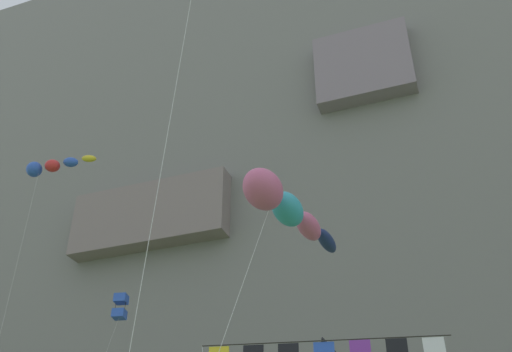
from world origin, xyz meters
name	(u,v)px	position (x,y,z in m)	size (l,w,h in m)	color
cliff_face	(398,211)	(0.00, 63.50, 35.43)	(180.00, 29.53, 70.88)	slate
kite_box_near_cliff	(120,307)	(-17.24, 39.72, 18.60)	(3.46, 3.28, 19.48)	blue
kite_windsock_high_left	(51,166)	(-19.07, 32.33, 25.90)	(4.87, 2.50, 26.56)	blue
kite_windsock_front_field	(286,208)	(0.62, 20.12, 12.39)	(2.35, 10.05, 13.18)	pink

